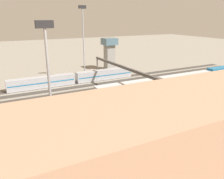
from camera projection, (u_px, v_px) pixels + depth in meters
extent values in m
plane|color=gray|center=(114.00, 96.00, 72.78)|extent=(400.00, 400.00, 0.00)
cube|color=#3D3833|center=(89.00, 81.00, 89.61)|extent=(140.00, 2.80, 0.12)
cube|color=#3D3833|center=(95.00, 84.00, 85.40)|extent=(140.00, 2.80, 0.12)
cube|color=#3D3833|center=(100.00, 88.00, 81.19)|extent=(140.00, 2.80, 0.12)
cube|color=#3D3833|center=(107.00, 92.00, 76.97)|extent=(140.00, 2.80, 0.12)
cube|color=#3D3833|center=(114.00, 96.00, 72.76)|extent=(140.00, 2.80, 0.12)
cube|color=#3D3833|center=(122.00, 101.00, 68.55)|extent=(140.00, 2.80, 0.12)
cube|color=#3D3833|center=(132.00, 107.00, 64.34)|extent=(140.00, 2.80, 0.12)
cube|color=#3D3833|center=(142.00, 113.00, 60.13)|extent=(140.00, 2.80, 0.12)
cube|color=#3D3833|center=(154.00, 120.00, 55.92)|extent=(140.00, 2.80, 0.12)
cube|color=#A8AAB2|center=(189.00, 105.00, 60.23)|extent=(23.00, 3.00, 3.80)
cube|color=maroon|center=(188.00, 107.00, 60.36)|extent=(22.40, 3.06, 0.36)
cube|color=#A8AAB2|center=(104.00, 124.00, 49.37)|extent=(23.00, 3.00, 3.80)
cube|color=maroon|center=(104.00, 125.00, 49.41)|extent=(22.40, 3.06, 0.36)
cube|color=silver|center=(166.00, 99.00, 62.80)|extent=(23.00, 3.00, 5.00)
cube|color=silver|center=(81.00, 116.00, 51.93)|extent=(23.00, 3.00, 5.00)
cube|color=#A8AAB2|center=(104.00, 74.00, 91.92)|extent=(23.00, 3.00, 3.80)
cube|color=#1E6B9E|center=(104.00, 75.00, 91.95)|extent=(22.40, 3.06, 0.36)
cube|color=#A8AAB2|center=(42.00, 82.00, 81.06)|extent=(23.00, 3.00, 3.80)
cube|color=#1E6B9E|center=(42.00, 82.00, 81.05)|extent=(22.40, 3.06, 0.36)
cube|color=silver|center=(185.00, 79.00, 85.37)|extent=(23.00, 3.00, 3.80)
cube|color=black|center=(185.00, 80.00, 85.49)|extent=(22.40, 3.06, 0.36)
cube|color=silver|center=(129.00, 88.00, 74.51)|extent=(23.00, 3.00, 3.80)
cube|color=black|center=(129.00, 89.00, 74.61)|extent=(22.40, 3.06, 0.36)
cylinder|color=#9EA0A5|center=(84.00, 45.00, 88.91)|extent=(0.44, 0.44, 26.48)
cube|color=#262628|center=(82.00, 7.00, 84.78)|extent=(2.80, 0.70, 1.20)
cylinder|color=#9EA0A5|center=(50.00, 95.00, 39.54)|extent=(0.44, 0.44, 22.02)
cube|color=#262628|center=(44.00, 24.00, 36.07)|extent=(2.80, 0.70, 1.20)
cylinder|color=#4C4742|center=(97.00, 69.00, 92.20)|extent=(0.50, 0.50, 8.00)
cylinder|color=#4C4742|center=(176.00, 105.00, 54.97)|extent=(0.50, 0.50, 8.00)
cube|color=#4C4742|center=(127.00, 69.00, 72.28)|extent=(0.70, 45.00, 0.80)
cube|color=tan|center=(161.00, 145.00, 32.33)|extent=(58.16, 15.96, 13.61)
cube|color=gray|center=(109.00, 57.00, 108.34)|extent=(4.00, 4.00, 11.45)
cube|color=slate|center=(109.00, 41.00, 106.19)|extent=(6.00, 6.00, 3.00)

